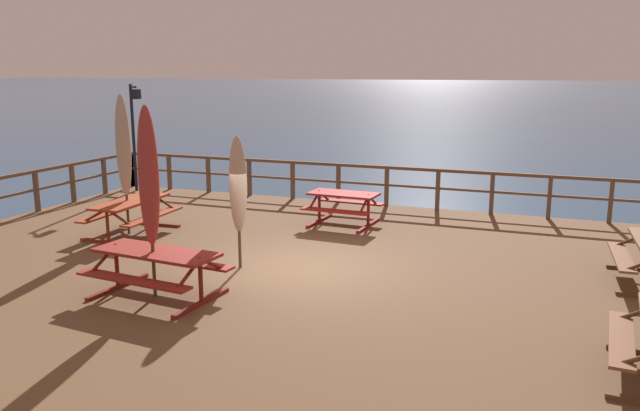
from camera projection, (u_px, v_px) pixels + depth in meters
name	position (u px, v px, depth m)	size (l,w,h in m)	color
ground_plane	(303.00, 304.00, 11.93)	(600.00, 600.00, 0.00)	navy
wooden_deck	(303.00, 286.00, 11.86)	(16.84, 12.08, 0.72)	brown
railing_waterside_far	(387.00, 179.00, 17.01)	(16.64, 0.10, 1.09)	brown
picnic_table_mid_left	(157.00, 263.00, 10.17)	(2.19, 1.58, 0.78)	maroon
picnic_table_mid_right	(131.00, 209.00, 14.12)	(1.49, 2.12, 0.78)	#993819
picnic_table_back_right	(343.00, 202.00, 14.98)	(1.68, 1.48, 0.78)	maroon
patio_umbrella_tall_mid_left	(238.00, 185.00, 11.45)	(0.32, 0.32, 2.46)	#4C3828
patio_umbrella_tall_front	(149.00, 177.00, 9.84)	(0.32, 0.32, 3.08)	#4C3828
patio_umbrella_tall_back_left	(123.00, 146.00, 13.83)	(0.32, 0.32, 3.10)	#4C3828
lamp_post_hooked	(134.00, 121.00, 18.77)	(0.58, 0.48, 3.20)	black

